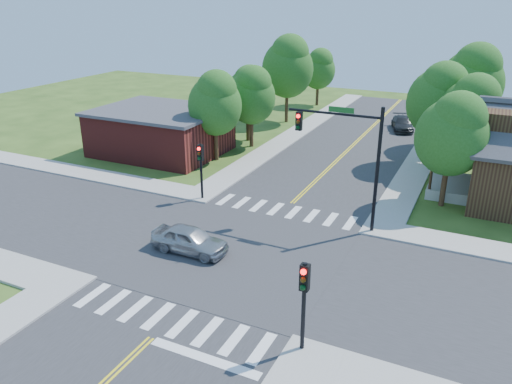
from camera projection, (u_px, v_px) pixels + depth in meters
The scene contains 25 objects.
ground at pixel (239, 255), 25.92m from camera, with size 100.00×100.00×0.00m, color #2D4816.
road_ns at pixel (239, 255), 25.91m from camera, with size 10.00×90.00×0.04m, color #2D2D30.
road_ew at pixel (239, 254), 25.91m from camera, with size 90.00×10.00×0.04m, color #2D2D30.
intersection_patch at pixel (239, 255), 25.92m from camera, with size 10.20×10.20×0.06m, color #2D2D30.
sidewalk_nw at pixel (165, 142), 45.48m from camera, with size 40.00×40.00×0.14m.
crosswalk_north at pixel (284, 211), 31.10m from camera, with size 8.85×2.00×0.01m.
crosswalk_south at pixel (170, 320), 20.71m from camera, with size 8.85×2.00×0.01m.
centerline at pixel (239, 254), 25.90m from camera, with size 0.30×90.00×0.01m.
stop_bar at pixel (205, 359), 18.55m from camera, with size 4.60×0.45×0.09m, color white.
signal_mast_ne at pixel (348, 147), 27.23m from camera, with size 5.30×0.42×7.20m.
signal_pole_se at pixel (304, 291), 17.98m from camera, with size 0.34×0.42×3.80m.
signal_pole_nw at pixel (201, 161), 31.85m from camera, with size 0.34×0.42×3.80m.
building_nw at pixel (161, 131), 41.96m from camera, with size 10.40×8.40×3.73m.
tree_e_a at pixel (453, 132), 30.09m from camera, with size 4.35×4.13×7.40m.
tree_e_b at pixel (471, 110), 35.26m from camera, with size 4.48×4.25×7.61m.
tree_e_c at pixel (472, 80), 41.80m from camera, with size 5.31×5.04×9.03m.
tree_e_d at pixel (481, 79), 49.92m from camera, with size 4.18×3.97×7.10m.
tree_w_a at pixel (215, 102), 38.90m from camera, with size 4.30×4.08×7.30m.
tree_w_b at pixel (248, 91), 44.37m from camera, with size 4.06×3.86×6.91m.
tree_w_c at pixel (288, 65), 50.49m from camera, with size 5.29×5.03×9.00m.
tree_w_d at pixel (319, 68), 58.91m from camera, with size 3.99×3.79×6.79m.
tree_house at pixel (440, 98), 37.49m from camera, with size 4.77×4.53×8.11m.
tree_bldg at pixel (252, 94), 42.51m from camera, with size 4.19×3.98×7.12m.
car_silver at pixel (190, 240), 25.92m from camera, with size 4.15×1.67×1.41m, color #ABAEB2.
car_dgrey at pixel (402, 124), 49.21m from camera, with size 3.04×4.79×1.29m, color #27292B.
Camera 1 is at (10.66, -20.23, 12.66)m, focal length 35.00 mm.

